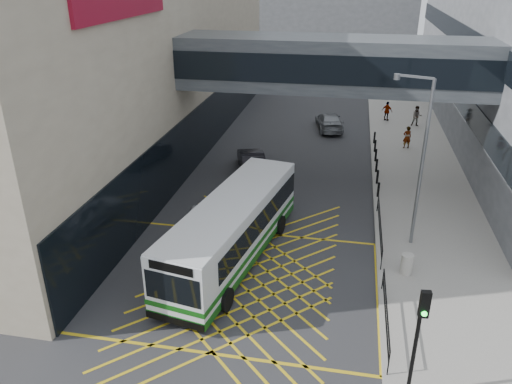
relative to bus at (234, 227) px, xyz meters
The scene contains 17 objects.
ground 2.63m from the bus, 71.18° to the right, with size 120.00×120.00×0.00m, color #333335.
building_whsmith 23.20m from the bus, 140.92° to the left, with size 24.17×42.00×16.00m.
skybridge 12.20m from the bus, 70.05° to the left, with size 20.00×4.10×3.00m.
pavement 16.33m from the bus, 53.55° to the left, with size 6.00×54.00×0.16m, color #9C978E.
box_junction 2.63m from the bus, 71.18° to the right, with size 12.00×9.00×0.01m.
bus is the anchor object (origin of this frame).
car_white 2.89m from the bus, 138.25° to the left, with size 1.99×4.86×1.55m, color white.
car_dark 11.22m from the bus, 97.19° to the left, with size 1.84×4.69×1.47m, color black.
car_silver 21.77m from the bus, 81.46° to the left, with size 2.04×4.83×1.50m, color gray.
traffic_light 10.46m from the bus, 44.48° to the right, with size 0.31×0.49×4.15m.
street_lamp 9.24m from the bus, 19.61° to the left, with size 1.82×0.83×8.18m.
litter_bin 7.97m from the bus, ahead, with size 0.54×0.54×0.94m, color #ADA89E.
kerb_railings 6.85m from the bus, ahead, with size 0.05×12.54×1.00m.
bollards 14.82m from the bus, 62.15° to the left, with size 0.14×10.14×0.90m.
pedestrian_a 19.69m from the bus, 62.01° to the left, with size 0.67×0.48×1.68m, color gray.
pedestrian_b 25.62m from the bus, 65.77° to the left, with size 0.84×0.49×1.73m, color gray.
pedestrian_c 25.89m from the bus, 71.76° to the left, with size 1.00×0.48×1.69m, color gray.
Camera 1 is at (4.22, -17.86, 12.75)m, focal length 35.00 mm.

